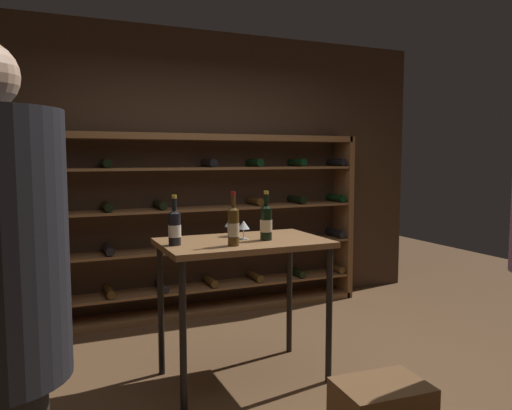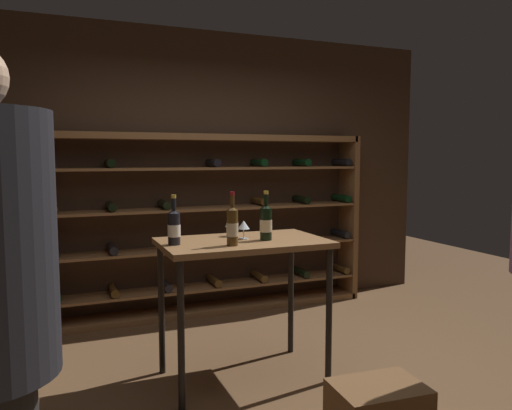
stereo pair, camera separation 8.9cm
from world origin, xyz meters
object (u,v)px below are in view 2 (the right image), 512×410
wine_bottle_gold_foil (174,227)px  wine_glass_stemmed_left (244,226)px  wine_glass_stemmed_right (231,223)px  tasting_table (243,256)px  wine_bottle_green_slim (232,226)px  wine_rack (215,226)px  wine_bottle_black_capsule (266,222)px

wine_bottle_gold_foil → wine_glass_stemmed_left: (0.50, 0.05, -0.02)m
wine_glass_stemmed_left → wine_glass_stemmed_right: bearing=107.9°
tasting_table → wine_bottle_green_slim: 0.33m
wine_glass_stemmed_right → wine_bottle_green_slim: bearing=-107.5°
wine_rack → wine_glass_stemmed_left: wine_rack is taller
wine_bottle_black_capsule → wine_glass_stemmed_right: (-0.17, 0.25, -0.03)m
wine_bottle_green_slim → wine_glass_stemmed_left: 0.27m
wine_bottle_gold_foil → wine_bottle_black_capsule: bearing=-5.1°
tasting_table → wine_bottle_green_slim: size_ratio=3.24×
wine_rack → tasting_table: (-0.27, -1.52, -0.00)m
wine_bottle_gold_foil → wine_bottle_green_slim: (0.34, -0.17, 0.01)m
tasting_table → wine_glass_stemmed_left: 0.21m
wine_bottle_green_slim → wine_glass_stemmed_left: size_ratio=2.72×
tasting_table → wine_bottle_gold_foil: 0.53m
wine_bottle_gold_foil → wine_glass_stemmed_left: size_ratio=2.54×
wine_bottle_black_capsule → wine_bottle_green_slim: (-0.28, -0.11, 0.00)m
wine_bottle_black_capsule → wine_glass_stemmed_left: (-0.12, 0.10, -0.03)m
wine_glass_stemmed_left → wine_glass_stemmed_right: size_ratio=1.00×
wine_bottle_green_slim → tasting_table: bearing=51.3°
wine_bottle_green_slim → wine_glass_stemmed_left: bearing=53.6°
wine_bottle_gold_foil → tasting_table: bearing=0.4°
wine_bottle_green_slim → wine_bottle_gold_foil: bearing=153.5°
tasting_table → wine_bottle_green_slim: bearing=-128.7°
wine_bottle_gold_foil → wine_glass_stemmed_left: bearing=5.3°
wine_bottle_gold_foil → wine_glass_stemmed_right: (0.45, 0.19, -0.03)m
tasting_table → wine_glass_stemmed_left: (0.02, 0.04, 0.21)m
wine_rack → wine_glass_stemmed_left: (-0.25, -1.48, 0.20)m
wine_rack → wine_bottle_green_slim: size_ratio=9.15×
tasting_table → wine_glass_stemmed_right: wine_glass_stemmed_right is taller
tasting_table → wine_glass_stemmed_right: (-0.03, 0.19, 0.21)m
wine_glass_stemmed_right → wine_glass_stemmed_left: bearing=-72.1°
wine_bottle_green_slim → wine_bottle_black_capsule: bearing=21.9°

